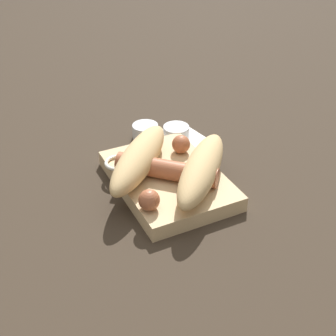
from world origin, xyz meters
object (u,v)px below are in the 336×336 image
at_px(condiment_cup_near, 176,133).
at_px(condiment_cup_far, 145,132).
at_px(food_tray, 168,180).
at_px(sausage, 166,170).
at_px(bread_roll, 170,164).

distance_m(condiment_cup_near, condiment_cup_far, 0.06).
height_order(food_tray, condiment_cup_near, condiment_cup_near).
distance_m(sausage, condiment_cup_near, 0.16).
height_order(food_tray, sausage, sausage).
relative_size(food_tray, condiment_cup_far, 4.56).
xyz_separation_m(condiment_cup_near, condiment_cup_far, (-0.03, -0.05, 0.00)).
distance_m(food_tray, condiment_cup_far, 0.16).
bearing_deg(bread_roll, condiment_cup_near, 149.37).
height_order(bread_roll, condiment_cup_far, bread_roll).
bearing_deg(food_tray, condiment_cup_near, 148.07).
bearing_deg(condiment_cup_near, sausage, -32.31).
xyz_separation_m(food_tray, condiment_cup_far, (-0.16, 0.03, -0.00)).
distance_m(food_tray, sausage, 0.03).
distance_m(bread_roll, condiment_cup_far, 0.17).
bearing_deg(condiment_cup_far, bread_roll, -11.06).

